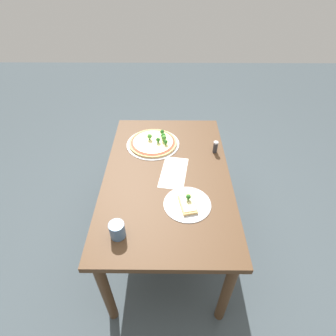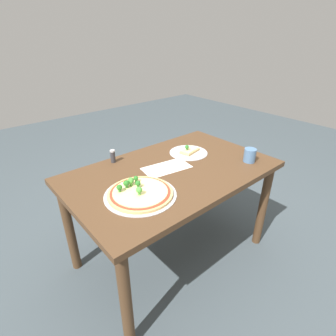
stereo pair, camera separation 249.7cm
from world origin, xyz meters
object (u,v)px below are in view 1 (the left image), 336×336
Objects in this scene: dining_table at (167,183)px; drinking_cup at (117,230)px; condiment_shaker at (215,147)px; pizza_tray_whole at (153,142)px; pizza_tray_slice at (187,204)px.

drinking_cup is at bearing 152.56° from dining_table.
condiment_shaker is at bearing -55.86° from dining_table.
dining_table is at bearing -27.44° from drinking_cup.
drinking_cup reaches higher than condiment_shaker.
dining_table is at bearing 124.14° from condiment_shaker.
drinking_cup is at bearing 169.86° from pizza_tray_whole.
pizza_tray_slice is 2.99× the size of drinking_cup.
dining_table is 14.93× the size of condiment_shaker.
pizza_tray_slice is at bearing 156.14° from condiment_shaker.
dining_table is 0.35m from pizza_tray_whole.
pizza_tray_slice is (-0.58, -0.22, -0.01)m from pizza_tray_whole.
pizza_tray_whole is at bearing -10.14° from drinking_cup.
dining_table is 4.82× the size of pizza_tray_slice.
pizza_tray_slice is at bearing -155.69° from dining_table.
dining_table is 0.31m from pizza_tray_slice.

